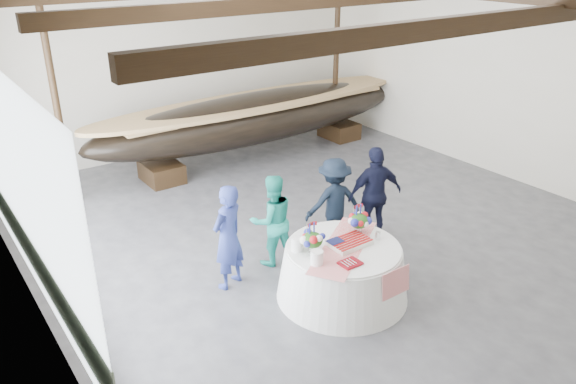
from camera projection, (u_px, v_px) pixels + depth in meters
floor at (336, 235)px, 10.31m from camera, size 10.00×12.00×0.01m
wall_back at (182, 60)px, 13.83m from camera, size 10.00×0.02×4.50m
wall_left at (23, 187)px, 6.73m from camera, size 0.02×12.00×4.50m
wall_right at (517, 78)px, 12.05m from camera, size 0.02×12.00×4.50m
pavilion_structure at (315, 4)px, 9.22m from camera, size 9.80×11.76×4.50m
open_bay at (16, 191)px, 7.67m from camera, size 0.03×7.00×3.20m
longboat_display at (259, 117)px, 13.61m from camera, size 8.69×1.74×1.63m
banquet_table at (343, 271)px, 8.40m from camera, size 1.99×1.99×0.85m
tabletop_items at (336, 236)px, 8.22m from camera, size 1.84×1.46×0.40m
guest_woman_blue at (228, 237)px, 8.50m from camera, size 0.72×0.60×1.69m
guest_woman_teal at (272, 220)px, 9.15m from camera, size 0.86×0.73×1.57m
guest_man_left at (334, 202)px, 9.75m from camera, size 1.15×0.83×1.60m
guest_man_right at (375, 194)px, 9.86m from camera, size 1.10×0.67×1.75m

